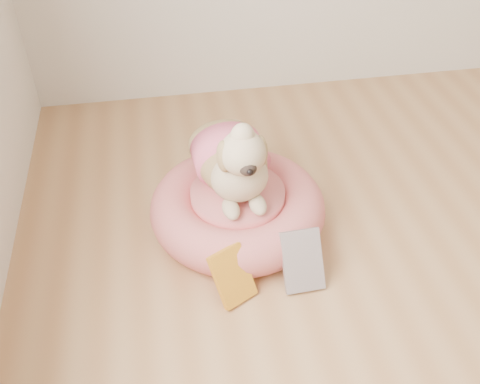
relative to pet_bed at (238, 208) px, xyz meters
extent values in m
cylinder|color=#DC5668|center=(0.00, 0.00, -0.03)|extent=(0.49, 0.49, 0.10)
torus|color=#DC5668|center=(0.00, 0.00, 0.00)|extent=(0.67, 0.67, 0.17)
cylinder|color=#DC5668|center=(0.00, 0.00, 0.04)|extent=(0.35, 0.35, 0.09)
cube|color=yellow|center=(-0.08, -0.34, 0.01)|extent=(0.17, 0.17, 0.18)
cube|color=white|center=(0.17, -0.32, 0.01)|extent=(0.14, 0.15, 0.18)
camera|label=1|loc=(-0.27, -1.51, 1.36)|focal=40.00mm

